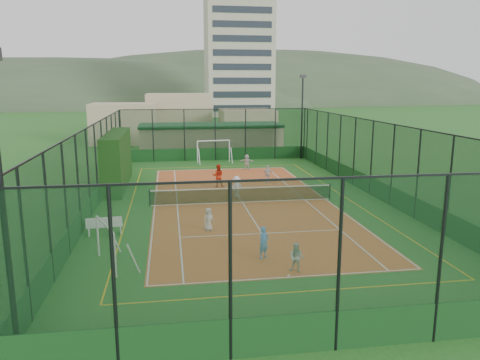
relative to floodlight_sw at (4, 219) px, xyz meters
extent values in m
plane|color=#236021|center=(8.60, 16.60, -4.12)|extent=(300.00, 300.00, 0.00)
cube|color=#BD582A|center=(8.60, 16.60, -4.12)|extent=(11.17, 23.97, 0.01)
cube|color=beige|center=(20.60, 98.60, 10.88)|extent=(15.00, 12.00, 30.00)
cube|color=black|center=(0.30, 22.88, -2.17)|extent=(1.34, 8.96, 3.92)
imported|color=silver|center=(5.98, 11.11, -3.52)|extent=(0.69, 0.61, 1.19)
imported|color=#518FE6|center=(8.01, 6.90, -3.41)|extent=(0.61, 0.56, 1.40)
imported|color=silver|center=(8.99, 5.19, -3.51)|extent=(0.74, 0.70, 1.21)
imported|color=silver|center=(8.41, 17.80, -3.39)|extent=(1.08, 0.85, 1.46)
imported|color=silver|center=(11.45, 22.27, -3.45)|extent=(0.80, 0.38, 1.33)
imported|color=silver|center=(10.80, 28.01, -3.45)|extent=(1.30, 0.73, 1.34)
imported|color=red|center=(7.56, 21.34, -3.28)|extent=(0.88, 0.72, 1.67)
sphere|color=#CCE033|center=(7.74, 18.33, -4.08)|extent=(0.07, 0.07, 0.07)
sphere|color=#CCE033|center=(10.53, 18.74, -4.08)|extent=(0.07, 0.07, 0.07)
sphere|color=#CCE033|center=(5.21, 18.44, -4.08)|extent=(0.07, 0.07, 0.07)
camera|label=1|loc=(4.10, -11.89, 3.30)|focal=35.00mm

